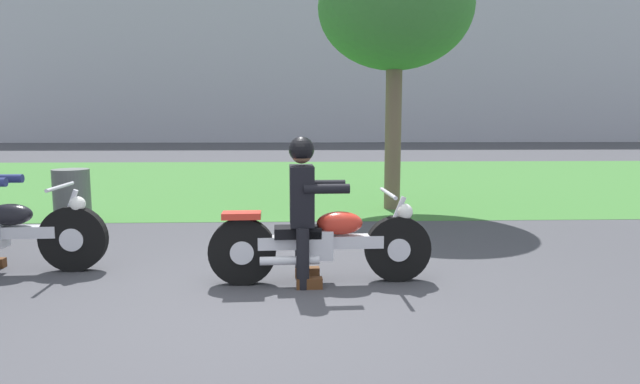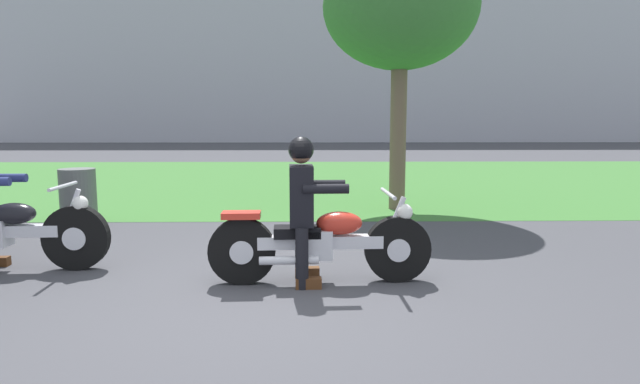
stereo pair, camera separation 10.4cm
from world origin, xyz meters
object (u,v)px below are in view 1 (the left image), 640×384
at_px(motorcycle_lead, 321,243).
at_px(trash_can, 72,195).
at_px(tree_roadside, 395,9).
at_px(rider_lead, 304,199).

distance_m(motorcycle_lead, trash_can, 4.99).
relative_size(motorcycle_lead, tree_roadside, 0.47).
relative_size(tree_roadside, trash_can, 5.58).
height_order(motorcycle_lead, tree_roadside, tree_roadside).
height_order(rider_lead, trash_can, rider_lead).
bearing_deg(tree_roadside, motorcycle_lead, -108.18).
bearing_deg(trash_can, rider_lead, -43.16).
distance_m(rider_lead, tree_roadside, 5.28).
bearing_deg(rider_lead, trash_can, 134.59).
relative_size(motorcycle_lead, rider_lead, 1.52).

